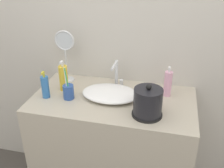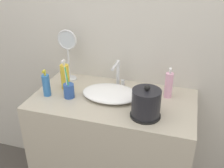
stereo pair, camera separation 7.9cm
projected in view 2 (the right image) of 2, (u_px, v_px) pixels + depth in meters
The scene contains 10 objects.
wall_back at pixel (126, 18), 1.68m from camera, with size 6.00×0.04×2.60m.
vanity_counter at pixel (113, 152), 1.82m from camera, with size 1.01×0.54×0.87m.
sink_basin at pixel (110, 93), 1.63m from camera, with size 0.35×0.25×0.05m.
faucet at pixel (118, 72), 1.73m from camera, with size 0.06×0.14×0.18m.
electric_kettle at pixel (146, 104), 1.42m from camera, with size 0.17×0.17×0.19m.
toothbrush_cup at pixel (69, 90), 1.62m from camera, with size 0.07×0.07×0.21m.
lotion_bottle at pixel (46, 85), 1.63m from camera, with size 0.05×0.05×0.18m.
shampoo_bottle at pixel (169, 85), 1.61m from camera, with size 0.05×0.05×0.20m.
mouthwash_bottle at pixel (65, 77), 1.71m from camera, with size 0.06×0.06×0.20m.
vanity_mirror at pixel (68, 51), 1.77m from camera, with size 0.14×0.09×0.36m.
Camera 2 is at (0.40, -1.08, 1.69)m, focal length 42.00 mm.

